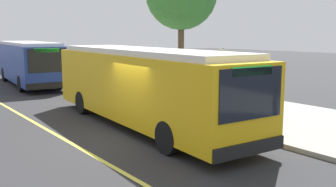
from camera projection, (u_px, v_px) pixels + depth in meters
ground_plane at (140, 137)px, 13.16m from camera, size 120.00×120.00×0.00m
sidewalk_curb at (256, 113)px, 16.71m from camera, size 44.00×6.40×0.15m
lane_stripe_center at (80, 148)px, 11.86m from camera, size 36.00×0.14×0.01m
transit_bus_main at (143, 84)px, 14.55m from camera, size 11.53×3.29×2.95m
transit_bus_second at (29, 61)px, 26.41m from camera, size 10.67×3.57×2.95m
bus_shelter at (215, 66)px, 18.76m from camera, size 2.90×1.60×2.48m
waiting_bench at (222, 93)px, 18.63m from camera, size 1.60×0.48×0.95m
route_sign_post at (223, 74)px, 14.77m from camera, size 0.44×0.08×2.80m
pedestrian_commuter at (171, 82)px, 19.27m from camera, size 0.24×0.40×1.69m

